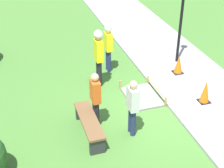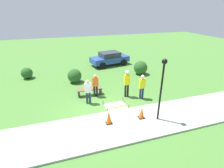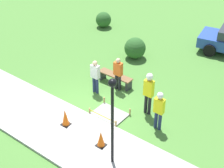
# 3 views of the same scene
# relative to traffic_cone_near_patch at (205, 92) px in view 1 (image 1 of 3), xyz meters

# --- Properties ---
(ground_plane) EXTENTS (60.00, 60.00, 0.00)m
(ground_plane) POSITION_rel_traffic_cone_near_patch_xyz_m (-0.02, 1.12, -0.46)
(ground_plane) COLOR #477A33
(sidewalk) EXTENTS (28.00, 2.88, 0.10)m
(sidewalk) POSITION_rel_traffic_cone_near_patch_xyz_m (-0.02, -0.32, -0.41)
(sidewalk) COLOR #9E9E99
(sidewalk) RESTS_ON ground_plane
(wet_concrete_patch) EXTENTS (1.43, 1.04, 0.33)m
(wet_concrete_patch) POSITION_rel_traffic_cone_near_patch_xyz_m (0.94, 1.67, -0.43)
(wet_concrete_patch) COLOR gray
(wet_concrete_patch) RESTS_ON ground_plane
(traffic_cone_near_patch) EXTENTS (0.34, 0.34, 0.74)m
(traffic_cone_near_patch) POSITION_rel_traffic_cone_near_patch_xyz_m (0.00, 0.00, 0.00)
(traffic_cone_near_patch) COLOR black
(traffic_cone_near_patch) RESTS_ON sidewalk
(traffic_cone_far_patch) EXTENTS (0.34, 0.34, 0.66)m
(traffic_cone_far_patch) POSITION_rel_traffic_cone_near_patch_xyz_m (1.88, -0.08, -0.04)
(traffic_cone_far_patch) COLOR black
(traffic_cone_far_patch) RESTS_ON sidewalk
(park_bench) EXTENTS (1.75, 0.44, 0.51)m
(park_bench) POSITION_rel_traffic_cone_near_patch_xyz_m (-0.30, 3.71, -0.10)
(park_bench) COLOR #2D2D33
(park_bench) RESTS_ON ground_plane
(worker_supervisor) EXTENTS (0.40, 0.28, 1.97)m
(worker_supervisor) POSITION_rel_traffic_cone_near_patch_xyz_m (2.13, 2.74, 0.74)
(worker_supervisor) COLOR black
(worker_supervisor) RESTS_ON ground_plane
(worker_assistant) EXTENTS (0.40, 0.25, 1.74)m
(worker_assistant) POSITION_rel_traffic_cone_near_patch_xyz_m (2.98, 2.14, 0.57)
(worker_assistant) COLOR navy
(worker_assistant) RESTS_ON ground_plane
(bystander_in_orange_shirt) EXTENTS (0.40, 0.22, 1.65)m
(bystander_in_orange_shirt) POSITION_rel_traffic_cone_near_patch_xyz_m (0.07, 3.42, 0.47)
(bystander_in_orange_shirt) COLOR black
(bystander_in_orange_shirt) RESTS_ON ground_plane
(bystander_in_gray_shirt) EXTENTS (0.40, 0.22, 1.66)m
(bystander_in_gray_shirt) POSITION_rel_traffic_cone_near_patch_xyz_m (-0.60, 2.60, 0.47)
(bystander_in_gray_shirt) COLOR navy
(bystander_in_gray_shirt) RESTS_ON ground_plane
(lamppost_near) EXTENTS (0.28, 0.28, 3.44)m
(lamppost_near) POSITION_rel_traffic_cone_near_patch_xyz_m (2.69, -0.45, 1.93)
(lamppost_near) COLOR black
(lamppost_near) RESTS_ON sidewalk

